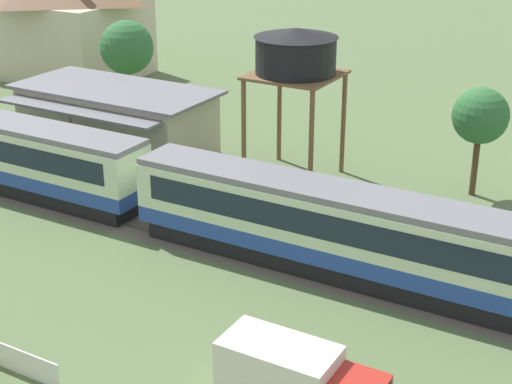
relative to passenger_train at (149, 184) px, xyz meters
The scene contains 9 objects.
ground_plane 14.10m from the passenger_train, ahead, with size 600.00×600.00×0.00m, color #566B42.
passenger_train is the anchor object (origin of this frame).
railway_track 5.85m from the passenger_train, behind, with size 153.21×3.60×0.04m.
station_building 12.19m from the passenger_train, 137.02° to the left, with size 13.12×7.47×4.13m.
station_house_brown_roof 33.74m from the passenger_train, 139.45° to the left, with size 13.41×10.49×9.79m.
water_tower 11.41m from the passenger_train, 71.76° to the left, with size 4.79×4.79×8.84m.
delivery_truck_red 16.31m from the passenger_train, 35.57° to the right, with size 5.71×2.10×2.34m.
yard_tree_1 18.17m from the passenger_train, 42.94° to the left, with size 3.09×3.09×6.16m.
yard_tree_2 21.97m from the passenger_train, 131.16° to the left, with size 4.02×4.02×6.61m.
Camera 1 is at (9.04, -29.70, 17.12)m, focal length 55.00 mm.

